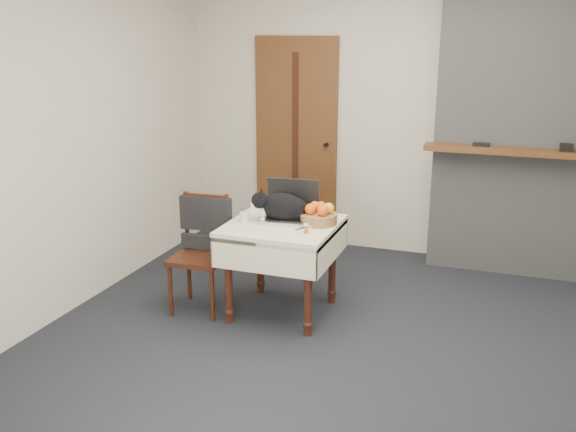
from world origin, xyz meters
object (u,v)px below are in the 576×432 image
Objects in this scene: cat at (284,208)px; cream_jar at (244,217)px; chair at (203,236)px; pill_bottle at (306,228)px; door at (296,142)px; laptop at (291,209)px; side_table at (282,238)px; fruit_basket at (319,215)px.

cat reaches higher than cream_jar.
chair reaches higher than cream_jar.
cream_jar is 1.09× the size of pill_bottle.
door is at bearing 88.22° from cat.
door is at bearing 81.62° from chair.
laptop is 0.35m from cream_jar.
side_table is at bearing -74.14° from door.
cat is 0.59× the size of chair.
pill_bottle reaches higher than side_table.
cream_jar is at bearing -1.02° from chair.
chair is at bearing -94.34° from door.
cream_jar is at bearing -167.25° from side_table.
side_table is 0.32m from pill_bottle.
pill_bottle is 0.08× the size of chair.
pill_bottle is (0.51, -0.10, -0.00)m from cream_jar.
fruit_basket is (0.23, -0.04, -0.01)m from laptop.
pill_bottle is at bearing -68.74° from door.
door reaches higher than cat.
door is at bearing 114.67° from fruit_basket.
door is 4.66× the size of laptop.
door is 1.98m from pill_bottle.
laptop is 0.23m from fruit_basket.
side_table is 0.22m from cat.
fruit_basket is at bearing 16.25° from cream_jar.
cat is at bearing 23.76° from cream_jar.
fruit_basket is (0.73, -1.58, -0.24)m from door.
side_table is at bearing 145.85° from pill_bottle.
laptop is at bearing 14.45° from chair.
door is at bearing 96.66° from cream_jar.
pill_bottle is 0.87m from chair.
door reaches higher than cream_jar.
cream_jar is 0.38m from chair.
door is at bearing 111.26° from pill_bottle.
cat is 0.26m from fruit_basket.
pill_bottle is at bearing -11.06° from cream_jar.
cat reaches higher than chair.
chair reaches higher than fruit_basket.
fruit_basket is (0.26, 0.04, -0.04)m from cat.
fruit_basket reaches higher than side_table.
side_table is 0.32m from cream_jar.
door reaches higher than laptop.
laptop is (0.49, -1.54, -0.23)m from door.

